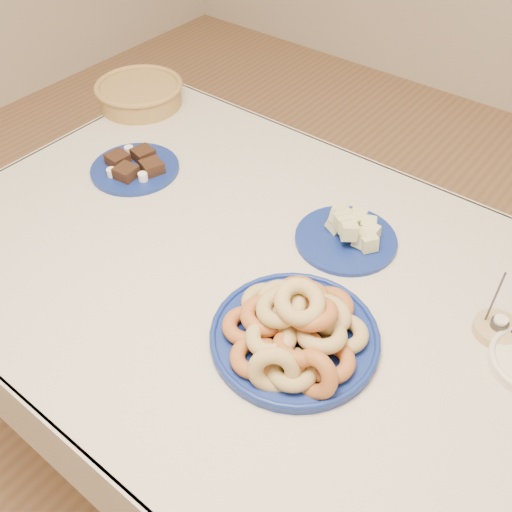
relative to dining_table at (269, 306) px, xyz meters
name	(u,v)px	position (x,y,z in m)	size (l,w,h in m)	color
ground	(266,437)	(0.00, 0.00, -0.64)	(5.00, 5.00, 0.00)	#8F6643
dining_table	(269,306)	(0.00, 0.00, 0.00)	(1.71, 1.11, 0.75)	brown
donut_platter	(295,331)	(0.16, -0.12, 0.15)	(0.46, 0.46, 0.16)	navy
melon_plate	(349,232)	(0.08, 0.22, 0.13)	(0.32, 0.32, 0.08)	navy
brownie_plate	(135,167)	(-0.55, 0.09, 0.12)	(0.31, 0.31, 0.04)	navy
wicker_basket	(140,93)	(-0.81, 0.37, 0.15)	(0.37, 0.37, 0.08)	olive
candle_holder	(497,328)	(0.47, 0.16, 0.12)	(0.10, 0.10, 0.16)	tan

